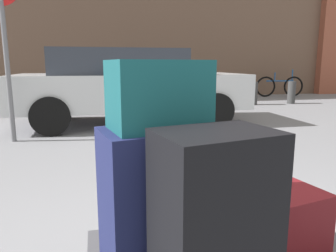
# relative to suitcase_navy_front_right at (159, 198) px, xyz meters

# --- Properties ---
(suitcase_navy_front_right) EXTENTS (0.48, 0.36, 0.56)m
(suitcase_navy_front_right) POSITION_rel_suitcase_navy_front_right_xyz_m (0.00, 0.00, 0.00)
(suitcase_navy_front_right) COLOR #191E47
(suitcase_navy_front_right) RESTS_ON luggage_cart
(suitcase_black_rear_left) EXTENTS (0.40, 0.32, 0.61)m
(suitcase_black_rear_left) POSITION_rel_suitcase_navy_front_right_xyz_m (0.11, -0.31, 0.02)
(suitcase_black_rear_left) COLOR black
(suitcase_black_rear_left) RESTS_ON luggage_cart
(suitcase_maroon_stacked_top) EXTENTS (0.57, 0.48, 0.26)m
(suitcase_maroon_stacked_top) POSITION_rel_suitcase_navy_front_right_xyz_m (0.46, 0.02, -0.15)
(suitcase_maroon_stacked_top) COLOR maroon
(suitcase_maroon_stacked_top) RESTS_ON luggage_cart
(duffel_bag_teal_topmost_pile) EXTENTS (0.39, 0.30, 0.26)m
(duffel_bag_teal_topmost_pile) POSITION_rel_suitcase_navy_front_right_xyz_m (0.00, 0.00, 0.41)
(duffel_bag_teal_topmost_pile) COLOR #144C51
(duffel_bag_teal_topmost_pile) RESTS_ON suitcase_navy_front_right
(parked_car) EXTENTS (4.31, 1.94, 1.42)m
(parked_car) POSITION_rel_suitcase_navy_front_right_xyz_m (0.43, 5.09, 0.14)
(parked_car) COLOR silver
(parked_car) RESTS_ON ground_plane
(bicycle_leaning) EXTENTS (1.76, 0.26, 0.96)m
(bicycle_leaning) POSITION_rel_suitcase_navy_front_right_xyz_m (6.25, 9.15, -0.25)
(bicycle_leaning) COLOR black
(bicycle_leaning) RESTS_ON ground_plane
(bollard_kerb_near) EXTENTS (0.23, 0.23, 0.65)m
(bollard_kerb_near) POSITION_rel_suitcase_navy_front_right_xyz_m (2.88, 7.21, -0.29)
(bollard_kerb_near) COLOR #383838
(bollard_kerb_near) RESTS_ON ground_plane
(bollard_kerb_mid) EXTENTS (0.23, 0.23, 0.65)m
(bollard_kerb_mid) POSITION_rel_suitcase_navy_front_right_xyz_m (4.22, 7.21, -0.29)
(bollard_kerb_mid) COLOR #383838
(bollard_kerb_mid) RESTS_ON ground_plane
(bollard_kerb_far) EXTENTS (0.23, 0.23, 0.65)m
(bollard_kerb_far) POSITION_rel_suitcase_navy_front_right_xyz_m (5.44, 7.21, -0.29)
(bollard_kerb_far) COLOR #383838
(bollard_kerb_far) RESTS_ON ground_plane
(no_parking_sign) EXTENTS (0.50, 0.07, 2.44)m
(no_parking_sign) POSITION_rel_suitcase_navy_front_right_xyz_m (-1.44, 3.94, 0.89)
(no_parking_sign) COLOR slate
(no_parking_sign) RESTS_ON ground_plane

